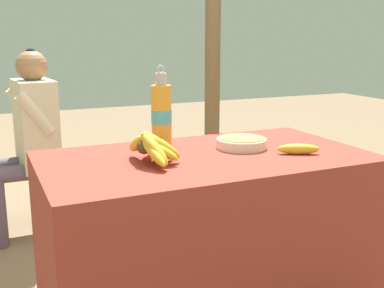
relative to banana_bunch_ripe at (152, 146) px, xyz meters
The scene contains 9 objects.
market_counter 0.48m from the banana_bunch_ripe, ahead, with size 1.32×0.73×0.69m.
banana_bunch_ripe is the anchor object (origin of this frame).
serving_bowl 0.45m from the banana_bunch_ripe, 10.93° to the left, with size 0.22×0.22×0.05m.
water_bottle 0.28m from the banana_bunch_ripe, 61.79° to the left, with size 0.09×0.09×0.35m.
loose_banana_front 0.61m from the banana_bunch_ripe, 10.26° to the right, with size 0.17×0.11×0.04m.
wooden_bench 1.28m from the banana_bunch_ripe, 89.75° to the left, with size 1.70×0.32×0.41m.
seated_vendor 1.23m from the banana_bunch_ripe, 106.14° to the left, with size 0.42×0.40×1.10m.
banana_bunch_green 1.34m from the banana_bunch_ripe, 67.27° to the left, with size 0.16×0.28×0.14m.
support_post_far 1.87m from the banana_bunch_ripe, 56.29° to the left, with size 0.11×0.11×2.64m.
Camera 1 is at (-0.82, -1.71, 1.17)m, focal length 45.00 mm.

